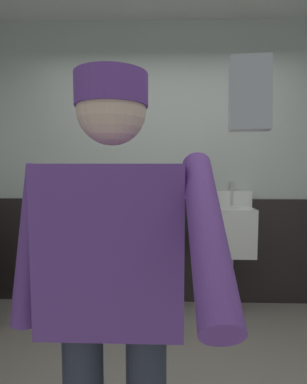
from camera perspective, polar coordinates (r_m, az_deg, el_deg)
The scene contains 7 objects.
wall_back at distance 3.03m, azimuth 3.10°, elevation 5.13°, with size 4.51×0.12×2.80m, color silver.
wainscot_band_back at distance 3.08m, azimuth 3.05°, elevation -11.24°, with size 3.91×0.03×1.06m, color black.
urinal_left at distance 2.88m, azimuth 0.40°, elevation -7.33°, with size 0.40×0.34×1.24m.
urinal_middle at distance 2.96m, azimuth 15.21°, elevation -7.17°, with size 0.40×0.34×1.24m.
privacy_divider_panel at distance 2.79m, azimuth 8.10°, elevation -4.14°, with size 0.04×0.40×0.90m, color #4C4C51.
person at distance 1.04m, azimuth -7.80°, elevation -16.85°, with size 0.68×0.60×1.68m.
cell_phone at distance 0.48m, azimuth 18.11°, elevation 17.64°, with size 0.06×0.02×0.11m, color #A5A8B2.
Camera 1 is at (-0.07, -1.44, 1.38)m, focal length 27.65 mm.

